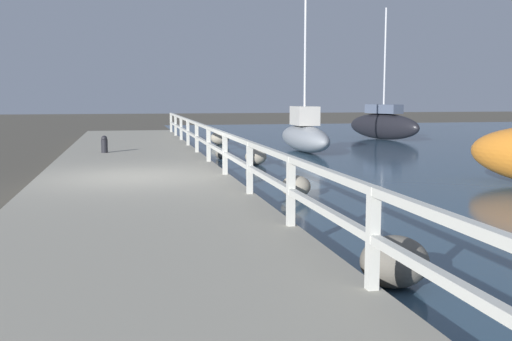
{
  "coord_description": "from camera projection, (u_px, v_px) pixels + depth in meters",
  "views": [
    {
      "loc": [
        -0.14,
        -12.92,
        2.03
      ],
      "look_at": [
        2.02,
        -2.92,
        0.76
      ],
      "focal_mm": 42.0,
      "sensor_mm": 36.0,
      "label": 1
    }
  ],
  "objects": [
    {
      "name": "boulder_water_edge",
      "position": [
        220.0,
        138.0,
        25.29
      ],
      "size": [
        0.79,
        0.71,
        0.59
      ],
      "color": "gray",
      "rests_on": "ground"
    },
    {
      "name": "sailboat_gray",
      "position": [
        304.0,
        135.0,
        22.07
      ],
      "size": [
        1.12,
        4.84,
        5.53
      ],
      "rotation": [
        0.0,
        0.0,
        0.0
      ],
      "color": "gray",
      "rests_on": "water_surface"
    },
    {
      "name": "dock_walkway",
      "position": [
        135.0,
        184.0,
        12.79
      ],
      "size": [
        4.11,
        36.0,
        0.33
      ],
      "color": "gray",
      "rests_on": "ground"
    },
    {
      "name": "ground_plane",
      "position": [
        135.0,
        192.0,
        12.81
      ],
      "size": [
        120.0,
        120.0,
        0.0
      ],
      "primitive_type": "plane",
      "color": "#4C473D"
    },
    {
      "name": "boulder_near_dock",
      "position": [
        296.0,
        186.0,
        12.06
      ],
      "size": [
        0.61,
        0.55,
        0.45
      ],
      "color": "gray",
      "rests_on": "ground"
    },
    {
      "name": "boulder_upstream",
      "position": [
        394.0,
        262.0,
        6.38
      ],
      "size": [
        0.74,
        0.67,
        0.56
      ],
      "color": "#666056",
      "rests_on": "ground"
    },
    {
      "name": "mooring_bollard",
      "position": [
        104.0,
        144.0,
        18.24
      ],
      "size": [
        0.2,
        0.2,
        0.52
      ],
      "color": "black",
      "rests_on": "dock_walkway"
    },
    {
      "name": "sailboat_black",
      "position": [
        383.0,
        124.0,
        28.4
      ],
      "size": [
        2.38,
        4.56,
        6.12
      ],
      "rotation": [
        0.0,
        0.0,
        0.34
      ],
      "color": "black",
      "rests_on": "water_surface"
    },
    {
      "name": "boulder_downstream",
      "position": [
        221.0,
        154.0,
        19.63
      ],
      "size": [
        0.4,
        0.36,
        0.3
      ],
      "color": "#666056",
      "rests_on": "ground"
    },
    {
      "name": "railing",
      "position": [
        225.0,
        146.0,
        13.1
      ],
      "size": [
        0.1,
        32.5,
        0.93
      ],
      "color": "beige",
      "rests_on": "dock_walkway"
    },
    {
      "name": "boulder_mid_strip",
      "position": [
        256.0,
        157.0,
        17.88
      ],
      "size": [
        0.65,
        0.58,
        0.49
      ],
      "color": "gray",
      "rests_on": "ground"
    }
  ]
}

